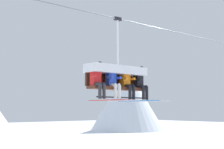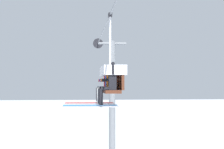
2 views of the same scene
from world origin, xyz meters
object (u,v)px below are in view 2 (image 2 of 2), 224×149
object	(u,v)px
lift_tower_near	(112,106)
skier_blue	(105,84)
chairlift_chair	(112,75)
skier_red	(104,84)
skier_orange	(106,85)
skier_black	(108,84)

from	to	relation	value
lift_tower_near	skier_blue	size ratio (longest dim) A/B	4.71
chairlift_chair	skier_red	bearing A→B (deg)	-167.98
skier_orange	skier_black	world-z (taller)	skier_black
chairlift_chair	skier_red	xyz separation A→B (m)	(-1.01, -0.21, -0.28)
skier_orange	skier_black	bearing A→B (deg)	0.58
skier_red	skier_blue	size ratio (longest dim) A/B	1.00
lift_tower_near	skier_black	bearing A→B (deg)	-5.77
lift_tower_near	skier_red	distance (m)	7.29
chairlift_chair	skier_red	world-z (taller)	chairlift_chair
chairlift_chair	lift_tower_near	bearing A→B (deg)	175.02
skier_orange	chairlift_chair	bearing A→B (deg)	146.69
lift_tower_near	skier_red	size ratio (longest dim) A/B	4.71
skier_blue	skier_black	size ratio (longest dim) A/B	1.00
skier_blue	skier_orange	size ratio (longest dim) A/B	1.00
skier_blue	skier_red	bearing A→B (deg)	179.42
lift_tower_near	skier_orange	world-z (taller)	lift_tower_near
chairlift_chair	skier_red	size ratio (longest dim) A/B	1.71
lift_tower_near	skier_orange	distance (m)	8.60
skier_blue	chairlift_chair	bearing A→B (deg)	33.31
lift_tower_near	skier_red	xyz separation A→B (m)	(7.12, -0.92, 1.29)
skier_red	skier_blue	world-z (taller)	skier_red
skier_orange	skier_black	distance (m)	0.68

